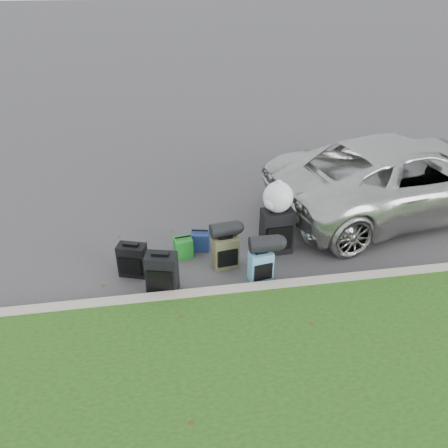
{
  "coord_description": "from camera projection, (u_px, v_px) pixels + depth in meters",
  "views": [
    {
      "loc": [
        -1.08,
        -6.01,
        4.35
      ],
      "look_at": [
        -0.1,
        0.2,
        0.55
      ],
      "focal_mm": 35.0,
      "sensor_mm": 36.0,
      "label": 1
    }
  ],
  "objects": [
    {
      "name": "ground",
      "position": [
        232.0,
        257.0,
        7.47
      ],
      "size": [
        120.0,
        120.0,
        0.0
      ],
      "primitive_type": "plane",
      "color": "#383535",
      "rests_on": "ground"
    },
    {
      "name": "suitcase_small_black",
      "position": [
        133.0,
        260.0,
        6.92
      ],
      "size": [
        0.49,
        0.37,
        0.55
      ],
      "primitive_type": "cube",
      "rotation": [
        0.0,
        0.0,
        -0.31
      ],
      "color": "black",
      "rests_on": "ground"
    },
    {
      "name": "trash_bag",
      "position": [
        278.0,
        197.0,
        7.1
      ],
      "size": [
        0.5,
        0.5,
        0.5
      ],
      "primitive_type": "sphere",
      "color": "white",
      "rests_on": "suitcase_large_black_right"
    },
    {
      "name": "suitcase_large_black_right",
      "position": [
        277.0,
        231.0,
        7.43
      ],
      "size": [
        0.54,
        0.34,
        0.8
      ],
      "primitive_type": "cube",
      "rotation": [
        0.0,
        0.0,
        0.04
      ],
      "color": "black",
      "rests_on": "ground"
    },
    {
      "name": "suitcase_large_black_left",
      "position": [
        162.0,
        273.0,
        6.54
      ],
      "size": [
        0.51,
        0.38,
        0.66
      ],
      "primitive_type": "cube",
      "rotation": [
        0.0,
        0.0,
        -0.25
      ],
      "color": "black",
      "rests_on": "ground"
    },
    {
      "name": "duffel_right",
      "position": [
        265.0,
        244.0,
        6.66
      ],
      "size": [
        0.46,
        0.26,
        0.26
      ],
      "primitive_type": "cylinder",
      "rotation": [
        0.0,
        1.57,
        0.0
      ],
      "color": "black",
      "rests_on": "suitcase_teal"
    },
    {
      "name": "suitcase_teal",
      "position": [
        261.0,
        266.0,
        6.81
      ],
      "size": [
        0.39,
        0.27,
        0.51
      ],
      "primitive_type": "cube",
      "rotation": [
        0.0,
        0.0,
        0.15
      ],
      "color": "teal",
      "rests_on": "ground"
    },
    {
      "name": "suv",
      "position": [
        403.0,
        176.0,
        8.52
      ],
      "size": [
        5.66,
        3.34,
        1.48
      ],
      "primitive_type": "imported",
      "rotation": [
        0.0,
        0.0,
        1.75
      ],
      "color": "#B7B7B2",
      "rests_on": "ground"
    },
    {
      "name": "tote_navy",
      "position": [
        200.0,
        241.0,
        7.6
      ],
      "size": [
        0.36,
        0.31,
        0.33
      ],
      "primitive_type": "cube",
      "rotation": [
        0.0,
        0.0,
        -0.22
      ],
      "color": "navy",
      "rests_on": "ground"
    },
    {
      "name": "suitcase_olive",
      "position": [
        225.0,
        252.0,
        7.11
      ],
      "size": [
        0.43,
        0.3,
        0.55
      ],
      "primitive_type": "cube",
      "rotation": [
        0.0,
        0.0,
        0.13
      ],
      "color": "#424128",
      "rests_on": "ground"
    },
    {
      "name": "tote_green",
      "position": [
        183.0,
        247.0,
        7.42
      ],
      "size": [
        0.33,
        0.28,
        0.34
      ],
      "primitive_type": "cube",
      "rotation": [
        0.0,
        0.0,
        0.15
      ],
      "color": "#1C7F22",
      "rests_on": "ground"
    },
    {
      "name": "curb",
      "position": [
        243.0,
        291.0,
        6.58
      ],
      "size": [
        120.0,
        0.18,
        0.15
      ],
      "primitive_type": "cube",
      "color": "#9E937F",
      "rests_on": "ground"
    },
    {
      "name": "duffel_left",
      "position": [
        224.0,
        229.0,
        6.97
      ],
      "size": [
        0.47,
        0.3,
        0.24
      ],
      "primitive_type": "cylinder",
      "rotation": [
        0.0,
        1.57,
        0.14
      ],
      "color": "black",
      "rests_on": "suitcase_olive"
    }
  ]
}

